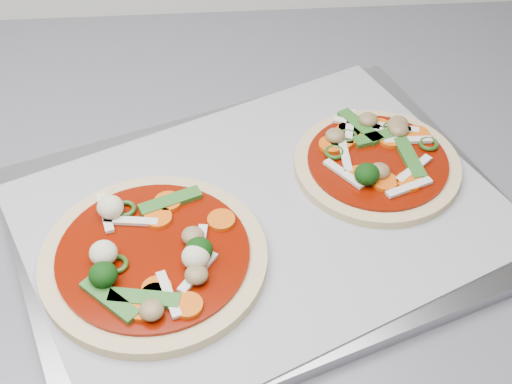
{
  "coord_description": "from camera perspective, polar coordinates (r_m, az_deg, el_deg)",
  "views": [
    {
      "loc": [
        -0.33,
        0.76,
        1.4
      ],
      "look_at": [
        -0.3,
        1.23,
        0.93
      ],
      "focal_mm": 50.0,
      "sensor_mm": 36.0,
      "label": 1
    }
  ],
  "objects": [
    {
      "name": "base_cabinet",
      "position": [
        1.15,
        15.28,
        -14.55
      ],
      "size": [
        3.6,
        0.6,
        0.86
      ],
      "primitive_type": "cube",
      "color": "#B2B3B1",
      "rests_on": "ground"
    },
    {
      "name": "baking_tray",
      "position": [
        0.67,
        0.55,
        -2.24
      ],
      "size": [
        0.53,
        0.46,
        0.01
      ],
      "primitive_type": "cube",
      "rotation": [
        0.0,
        0.0,
        0.35
      ],
      "color": "#939298",
      "rests_on": "countertop"
    },
    {
      "name": "parchment",
      "position": [
        0.66,
        0.56,
        -1.75
      ],
      "size": [
        0.51,
        0.46,
        0.0
      ],
      "primitive_type": "cube",
      "rotation": [
        0.0,
        0.0,
        0.43
      ],
      "color": "#96979C",
      "rests_on": "baking_tray"
    },
    {
      "name": "pizza_left",
      "position": [
        0.62,
        -8.21,
        -5.19
      ],
      "size": [
        0.27,
        0.27,
        0.03
      ],
      "rotation": [
        0.0,
        0.0,
        0.58
      ],
      "color": "tan",
      "rests_on": "parchment"
    },
    {
      "name": "pizza_right",
      "position": [
        0.71,
        9.63,
        2.62
      ],
      "size": [
        0.2,
        0.2,
        0.03
      ],
      "rotation": [
        0.0,
        0.0,
        0.25
      ],
      "color": "tan",
      "rests_on": "parchment"
    }
  ]
}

